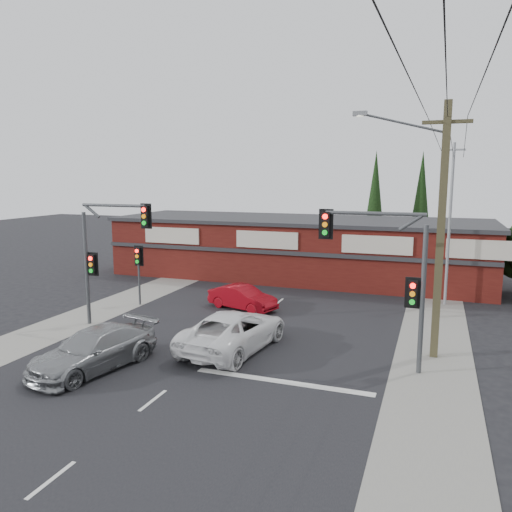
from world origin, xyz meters
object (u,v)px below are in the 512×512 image
(utility_pole, at_px, (438,223))
(red_sedan, at_px, (242,297))
(white_suv, at_px, (234,330))
(shop_building, at_px, (298,247))
(silver_suv, at_px, (94,350))

(utility_pole, bearing_deg, red_sedan, 157.00)
(white_suv, relative_size, utility_pole, 0.59)
(white_suv, distance_m, shop_building, 16.04)
(red_sedan, relative_size, shop_building, 0.14)
(white_suv, distance_m, utility_pole, 9.22)
(silver_suv, bearing_deg, white_suv, 56.02)
(shop_building, relative_size, utility_pole, 2.73)
(white_suv, distance_m, silver_suv, 5.61)
(shop_building, xyz_separation_m, utility_pole, (9.36, -14.00, 3.26))
(white_suv, relative_size, red_sedan, 1.49)
(silver_suv, relative_size, shop_building, 0.19)
(red_sedan, bearing_deg, shop_building, 14.76)
(red_sedan, xyz_separation_m, utility_pole, (9.78, -4.15, 4.75))
(white_suv, xyz_separation_m, utility_pole, (7.77, 1.91, 4.58))
(white_suv, xyz_separation_m, silver_suv, (-4.09, -3.83, -0.05))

